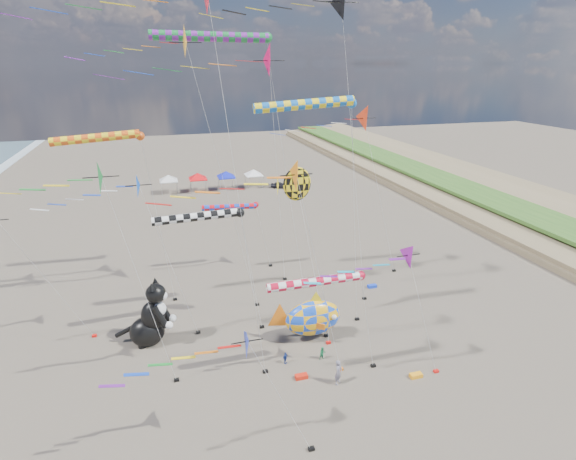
{
  "coord_description": "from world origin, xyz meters",
  "views": [
    {
      "loc": [
        -7.56,
        -18.29,
        21.21
      ],
      "look_at": [
        1.36,
        12.0,
        9.49
      ],
      "focal_mm": 28.0,
      "sensor_mm": 36.0,
      "label": 1
    }
  ],
  "objects_px": {
    "cat_inflatable": "(149,312)",
    "child_green": "(323,353)",
    "fish_inflatable": "(312,318)",
    "child_blue": "(285,358)",
    "person_adult": "(338,372)",
    "parked_car": "(280,185)"
  },
  "relations": [
    {
      "from": "child_green",
      "to": "person_adult",
      "type": "bearing_deg",
      "value": -99.14
    },
    {
      "from": "child_green",
      "to": "child_blue",
      "type": "distance_m",
      "value": 2.89
    },
    {
      "from": "cat_inflatable",
      "to": "child_green",
      "type": "height_order",
      "value": "cat_inflatable"
    },
    {
      "from": "fish_inflatable",
      "to": "child_green",
      "type": "relative_size",
      "value": 5.85
    },
    {
      "from": "child_blue",
      "to": "person_adult",
      "type": "bearing_deg",
      "value": -80.76
    },
    {
      "from": "cat_inflatable",
      "to": "child_green",
      "type": "distance_m",
      "value": 14.02
    },
    {
      "from": "cat_inflatable",
      "to": "child_green",
      "type": "bearing_deg",
      "value": -8.61
    },
    {
      "from": "fish_inflatable",
      "to": "child_blue",
      "type": "relative_size",
      "value": 6.54
    },
    {
      "from": "parked_car",
      "to": "child_green",
      "type": "bearing_deg",
      "value": -161.98
    },
    {
      "from": "person_adult",
      "to": "child_blue",
      "type": "relative_size",
      "value": 1.98
    },
    {
      "from": "fish_inflatable",
      "to": "child_green",
      "type": "height_order",
      "value": "fish_inflatable"
    },
    {
      "from": "fish_inflatable",
      "to": "person_adult",
      "type": "relative_size",
      "value": 3.31
    },
    {
      "from": "person_adult",
      "to": "child_blue",
      "type": "distance_m",
      "value": 4.4
    },
    {
      "from": "fish_inflatable",
      "to": "child_blue",
      "type": "distance_m",
      "value": 4.14
    },
    {
      "from": "cat_inflatable",
      "to": "person_adult",
      "type": "bearing_deg",
      "value": -18.26
    },
    {
      "from": "person_adult",
      "to": "parked_car",
      "type": "distance_m",
      "value": 53.36
    },
    {
      "from": "child_blue",
      "to": "parked_car",
      "type": "relative_size",
      "value": 0.3
    },
    {
      "from": "cat_inflatable",
      "to": "fish_inflatable",
      "type": "relative_size",
      "value": 0.9
    },
    {
      "from": "fish_inflatable",
      "to": "parked_car",
      "type": "height_order",
      "value": "fish_inflatable"
    },
    {
      "from": "fish_inflatable",
      "to": "child_blue",
      "type": "height_order",
      "value": "fish_inflatable"
    },
    {
      "from": "child_green",
      "to": "parked_car",
      "type": "relative_size",
      "value": 0.33
    },
    {
      "from": "cat_inflatable",
      "to": "child_blue",
      "type": "bearing_deg",
      "value": -13.53
    }
  ]
}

